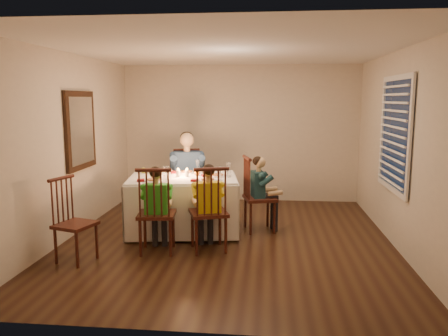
# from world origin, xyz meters

# --- Properties ---
(ground) EXTENTS (5.00, 5.00, 0.00)m
(ground) POSITION_xyz_m (0.00, 0.00, 0.00)
(ground) COLOR black
(ground) RESTS_ON ground
(wall_left) EXTENTS (0.02, 5.00, 2.60)m
(wall_left) POSITION_xyz_m (-2.25, 0.00, 1.30)
(wall_left) COLOR beige
(wall_left) RESTS_ON ground
(wall_right) EXTENTS (0.02, 5.00, 2.60)m
(wall_right) POSITION_xyz_m (2.25, 0.00, 1.30)
(wall_right) COLOR beige
(wall_right) RESTS_ON ground
(wall_back) EXTENTS (4.50, 0.02, 2.60)m
(wall_back) POSITION_xyz_m (0.00, 2.50, 1.30)
(wall_back) COLOR beige
(wall_back) RESTS_ON ground
(ceiling) EXTENTS (5.00, 5.00, 0.00)m
(ceiling) POSITION_xyz_m (0.00, 0.00, 2.60)
(ceiling) COLOR white
(ceiling) RESTS_ON wall_back
(dining_table) EXTENTS (1.74, 1.36, 0.80)m
(dining_table) POSITION_xyz_m (-0.70, 0.33, 0.59)
(dining_table) COLOR white
(dining_table) RESTS_ON ground
(chair_adult) EXTENTS (0.55, 0.54, 1.13)m
(chair_adult) POSITION_xyz_m (-0.79, 1.15, 0.00)
(chair_adult) COLOR #35130E
(chair_adult) RESTS_ON ground
(chair_near_left) EXTENTS (0.51, 0.49, 1.13)m
(chair_near_left) POSITION_xyz_m (-0.86, -0.59, 0.00)
(chair_near_left) COLOR #35130E
(chair_near_left) RESTS_ON ground
(chair_near_right) EXTENTS (0.58, 0.57, 1.13)m
(chair_near_right) POSITION_xyz_m (-0.21, -0.46, 0.00)
(chair_near_right) COLOR #35130E
(chair_near_right) RESTS_ON ground
(chair_end) EXTENTS (0.55, 0.56, 1.13)m
(chair_end) POSITION_xyz_m (0.43, 0.47, 0.00)
(chair_end) COLOR #35130E
(chair_end) RESTS_ON ground
(chair_extra) EXTENTS (0.52, 0.53, 1.04)m
(chair_extra) POSITION_xyz_m (-1.76, -1.01, 0.00)
(chair_extra) COLOR #35130E
(chair_extra) RESTS_ON ground
(adult) EXTENTS (0.66, 0.62, 1.42)m
(adult) POSITION_xyz_m (-0.79, 1.15, 0.00)
(adult) COLOR navy
(adult) RESTS_ON ground
(child_green) EXTENTS (0.42, 0.39, 1.12)m
(child_green) POSITION_xyz_m (-0.86, -0.59, 0.00)
(child_green) COLOR green
(child_green) RESTS_ON ground
(child_yellow) EXTENTS (0.49, 0.47, 1.14)m
(child_yellow) POSITION_xyz_m (-0.21, -0.46, 0.00)
(child_yellow) COLOR yellow
(child_yellow) RESTS_ON ground
(child_teal) EXTENTS (0.44, 0.47, 1.13)m
(child_teal) POSITION_xyz_m (0.43, 0.47, 0.00)
(child_teal) COLOR #193A40
(child_teal) RESTS_ON ground
(setting_adult) EXTENTS (0.30, 0.30, 0.02)m
(setting_adult) POSITION_xyz_m (-0.70, 0.64, 0.84)
(setting_adult) COLOR white
(setting_adult) RESTS_ON dining_table
(setting_green) EXTENTS (0.30, 0.30, 0.02)m
(setting_green) POSITION_xyz_m (-1.03, -0.07, 0.84)
(setting_green) COLOR white
(setting_green) RESTS_ON dining_table
(setting_yellow) EXTENTS (0.30, 0.30, 0.02)m
(setting_yellow) POSITION_xyz_m (-0.29, 0.01, 0.84)
(setting_yellow) COLOR white
(setting_yellow) RESTS_ON dining_table
(setting_teal) EXTENTS (0.30, 0.30, 0.02)m
(setting_teal) POSITION_xyz_m (-0.20, 0.40, 0.84)
(setting_teal) COLOR white
(setting_teal) RESTS_ON dining_table
(candle_left) EXTENTS (0.06, 0.06, 0.10)m
(candle_left) POSITION_xyz_m (-0.77, 0.32, 0.88)
(candle_left) COLOR silver
(candle_left) RESTS_ON dining_table
(candle_right) EXTENTS (0.06, 0.06, 0.10)m
(candle_right) POSITION_xyz_m (-0.64, 0.34, 0.88)
(candle_right) COLOR silver
(candle_right) RESTS_ON dining_table
(squash) EXTENTS (0.09, 0.09, 0.09)m
(squash) POSITION_xyz_m (-1.36, 0.56, 0.87)
(squash) COLOR #E9EE3E
(squash) RESTS_ON dining_table
(orange_fruit) EXTENTS (0.08, 0.08, 0.08)m
(orange_fruit) POSITION_xyz_m (-0.50, 0.41, 0.87)
(orange_fruit) COLOR orange
(orange_fruit) RESTS_ON dining_table
(serving_bowl) EXTENTS (0.24, 0.24, 0.05)m
(serving_bowl) POSITION_xyz_m (-1.21, 0.59, 0.86)
(serving_bowl) COLOR white
(serving_bowl) RESTS_ON dining_table
(wall_mirror) EXTENTS (0.06, 0.95, 1.15)m
(wall_mirror) POSITION_xyz_m (-2.22, 0.30, 1.50)
(wall_mirror) COLOR black
(wall_mirror) RESTS_ON wall_left
(window_blinds) EXTENTS (0.07, 1.34, 1.54)m
(window_blinds) POSITION_xyz_m (2.21, 0.10, 1.50)
(window_blinds) COLOR black
(window_blinds) RESTS_ON wall_right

